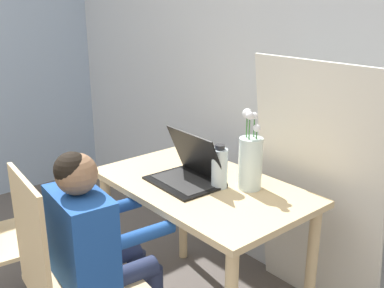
{
  "coord_description": "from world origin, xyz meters",
  "views": [
    {
      "loc": [
        1.34,
        0.36,
        1.52
      ],
      "look_at": [
        -0.14,
        1.62,
        0.88
      ],
      "focal_mm": 42.0,
      "sensor_mm": 36.0,
      "label": 1
    }
  ],
  "objects_px": {
    "person_seated": "(95,239)",
    "laptop": "(189,171)",
    "flower_vase": "(250,160)",
    "chair_occupied": "(67,280)",
    "water_bottle": "(220,168)",
    "chair_spare": "(3,232)"
  },
  "relations": [
    {
      "from": "chair_occupied",
      "to": "flower_vase",
      "type": "height_order",
      "value": "flower_vase"
    },
    {
      "from": "flower_vase",
      "to": "water_bottle",
      "type": "xyz_separation_m",
      "value": [
        -0.09,
        -0.1,
        -0.04
      ]
    },
    {
      "from": "chair_spare",
      "to": "laptop",
      "type": "relative_size",
      "value": 2.72
    },
    {
      "from": "person_seated",
      "to": "water_bottle",
      "type": "height_order",
      "value": "person_seated"
    },
    {
      "from": "flower_vase",
      "to": "person_seated",
      "type": "bearing_deg",
      "value": -107.15
    },
    {
      "from": "chair_spare",
      "to": "flower_vase",
      "type": "height_order",
      "value": "flower_vase"
    },
    {
      "from": "person_seated",
      "to": "water_bottle",
      "type": "xyz_separation_m",
      "value": [
        0.11,
        0.58,
        0.19
      ]
    },
    {
      "from": "chair_occupied",
      "to": "flower_vase",
      "type": "bearing_deg",
      "value": -99.95
    },
    {
      "from": "chair_occupied",
      "to": "chair_spare",
      "type": "xyz_separation_m",
      "value": [
        -0.55,
        -0.06,
        0.0
      ]
    },
    {
      "from": "chair_spare",
      "to": "flower_vase",
      "type": "xyz_separation_m",
      "value": [
        0.77,
        0.86,
        0.37
      ]
    },
    {
      "from": "laptop",
      "to": "flower_vase",
      "type": "xyz_separation_m",
      "value": [
        0.23,
        0.16,
        0.08
      ]
    },
    {
      "from": "laptop",
      "to": "flower_vase",
      "type": "height_order",
      "value": "flower_vase"
    },
    {
      "from": "chair_spare",
      "to": "person_seated",
      "type": "distance_m",
      "value": 0.61
    },
    {
      "from": "person_seated",
      "to": "laptop",
      "type": "height_order",
      "value": "person_seated"
    },
    {
      "from": "person_seated",
      "to": "water_bottle",
      "type": "distance_m",
      "value": 0.62
    },
    {
      "from": "laptop",
      "to": "chair_occupied",
      "type": "bearing_deg",
      "value": -86.79
    },
    {
      "from": "chair_occupied",
      "to": "water_bottle",
      "type": "distance_m",
      "value": 0.79
    },
    {
      "from": "chair_occupied",
      "to": "water_bottle",
      "type": "height_order",
      "value": "chair_occupied"
    },
    {
      "from": "person_seated",
      "to": "chair_occupied",
      "type": "bearing_deg",
      "value": 90.0
    },
    {
      "from": "laptop",
      "to": "flower_vase",
      "type": "bearing_deg",
      "value": 36.88
    },
    {
      "from": "chair_spare",
      "to": "water_bottle",
      "type": "xyz_separation_m",
      "value": [
        0.67,
        0.76,
        0.33
      ]
    },
    {
      "from": "water_bottle",
      "to": "person_seated",
      "type": "bearing_deg",
      "value": -101.06
    }
  ]
}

